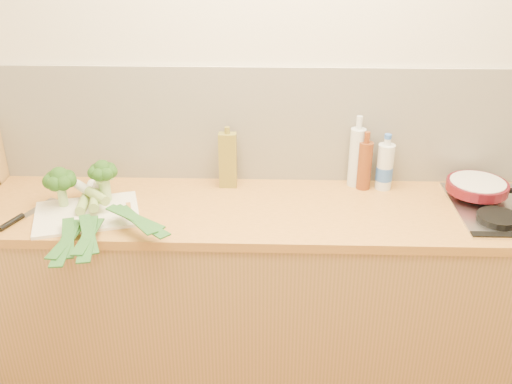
{
  "coord_description": "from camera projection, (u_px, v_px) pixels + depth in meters",
  "views": [
    {
      "loc": [
        -0.06,
        -0.99,
        2.05
      ],
      "look_at": [
        -0.12,
        1.1,
        1.02
      ],
      "focal_mm": 40.0,
      "sensor_mm": 36.0,
      "label": 1
    }
  ],
  "objects": [
    {
      "name": "water_bottle",
      "position": [
        385.0,
        168.0,
        2.6
      ],
      "size": [
        0.08,
        0.08,
        0.24
      ],
      "color": "silver",
      "rests_on": "counter"
    },
    {
      "name": "room_shell",
      "position": [
        285.0,
        126.0,
        2.61
      ],
      "size": [
        3.5,
        3.5,
        3.5
      ],
      "color": "beige",
      "rests_on": "ground"
    },
    {
      "name": "leek_mid",
      "position": [
        94.0,
        208.0,
        2.35
      ],
      "size": [
        0.19,
        0.68,
        0.04
      ],
      "rotation": [
        0.0,
        0.0,
        0.2
      ],
      "color": "white",
      "rests_on": "chopping_board"
    },
    {
      "name": "leek_back",
      "position": [
        108.0,
        202.0,
        2.36
      ],
      "size": [
        0.51,
        0.48,
        0.04
      ],
      "rotation": [
        0.0,
        0.0,
        0.82
      ],
      "color": "white",
      "rests_on": "chopping_board"
    },
    {
      "name": "glass_bottle",
      "position": [
        357.0,
        156.0,
        2.61
      ],
      "size": [
        0.07,
        0.07,
        0.34
      ],
      "color": "silver",
      "rests_on": "counter"
    },
    {
      "name": "skillet",
      "position": [
        478.0,
        186.0,
        2.52
      ],
      "size": [
        0.38,
        0.27,
        0.05
      ],
      "rotation": [
        0.0,
        0.0,
        -0.28
      ],
      "color": "#550E16",
      "rests_on": "gas_hob"
    },
    {
      "name": "chopping_board",
      "position": [
        87.0,
        214.0,
        2.4
      ],
      "size": [
        0.5,
        0.42,
        0.01
      ],
      "primitive_type": "cube",
      "rotation": [
        0.0,
        0.0,
        0.29
      ],
      "color": "#EFE7D0",
      "rests_on": "counter"
    },
    {
      "name": "broccoli_left",
      "position": [
        60.0,
        180.0,
        2.41
      ],
      "size": [
        0.14,
        0.14,
        0.18
      ],
      "color": "#9BC372",
      "rests_on": "chopping_board"
    },
    {
      "name": "amber_bottle",
      "position": [
        365.0,
        165.0,
        2.59
      ],
      "size": [
        0.06,
        0.06,
        0.28
      ],
      "color": "brown",
      "rests_on": "counter"
    },
    {
      "name": "leek_front",
      "position": [
        80.0,
        211.0,
        2.36
      ],
      "size": [
        0.13,
        0.69,
        0.04
      ],
      "rotation": [
        0.0,
        0.0,
        0.1
      ],
      "color": "white",
      "rests_on": "chopping_board"
    },
    {
      "name": "oil_tin",
      "position": [
        228.0,
        160.0,
        2.6
      ],
      "size": [
        0.08,
        0.05,
        0.29
      ],
      "color": "olive",
      "rests_on": "counter"
    },
    {
      "name": "counter",
      "position": [
        283.0,
        292.0,
        2.67
      ],
      "size": [
        3.2,
        0.62,
        0.9
      ],
      "color": "#AC7A48",
      "rests_on": "ground"
    },
    {
      "name": "chefs_knife",
      "position": [
        19.0,
        218.0,
        2.36
      ],
      "size": [
        0.14,
        0.31,
        0.02
      ],
      "rotation": [
        0.0,
        0.0,
        -0.37
      ],
      "color": "silver",
      "rests_on": "counter"
    },
    {
      "name": "broccoli_right",
      "position": [
        103.0,
        173.0,
        2.45
      ],
      "size": [
        0.13,
        0.13,
        0.19
      ],
      "color": "#9BC372",
      "rests_on": "chopping_board"
    }
  ]
}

